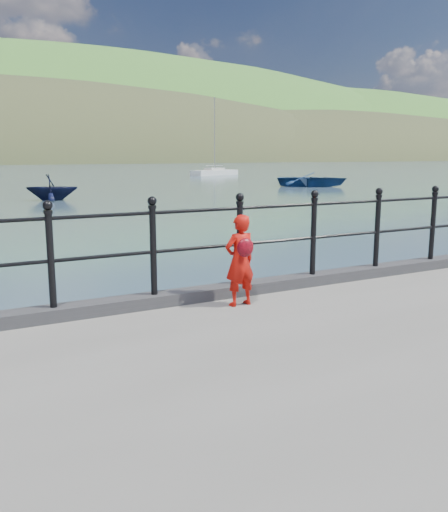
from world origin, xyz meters
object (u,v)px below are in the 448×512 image
railing (198,236)px  launch_blue (312,179)px  launch_navy (52,187)px  sailboat_far (215,173)px  child (240,260)px

railing → launch_blue: (26.86, 32.90, -1.20)m
launch_navy → sailboat_far: (27.50, 31.39, -0.47)m
sailboat_far → child: bearing=-137.2°
railing → child: railing is taller
railing → launch_navy: 29.03m
railing → sailboat_far: sailboat_far is taller
launch_navy → sailboat_far: bearing=-19.6°
launch_navy → sailboat_far: 41.73m
launch_blue → launch_navy: bearing=142.1°
child → launch_blue: bearing=-132.8°
railing → sailboat_far: 67.77m
child → sailboat_far: (30.80, 60.63, -1.23)m
launch_blue → sailboat_far: bearing=33.1°
railing → launch_navy: railing is taller
railing → sailboat_far: (31.14, 60.17, -1.48)m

